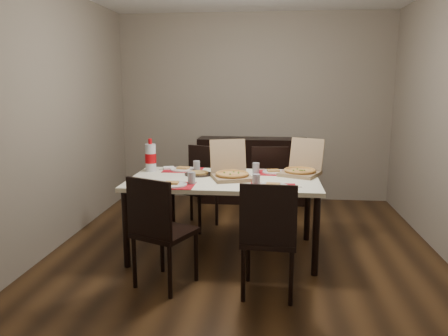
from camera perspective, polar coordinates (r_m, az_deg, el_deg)
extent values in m
cube|color=#402813|center=(4.53, 2.72, -10.45)|extent=(3.80, 4.00, 0.02)
cube|color=gray|center=(6.23, 3.91, 7.81)|extent=(3.80, 0.02, 2.60)
cube|color=gray|center=(4.73, -21.03, 6.10)|extent=(0.02, 4.00, 2.60)
cube|color=black|center=(6.11, 3.73, -0.30)|extent=(1.50, 0.40, 0.90)
cube|color=#F0EBCA|center=(4.19, 0.00, -1.61)|extent=(1.80, 1.00, 0.04)
cylinder|color=black|center=(4.05, -12.69, -7.84)|extent=(0.06, 0.06, 0.71)
cylinder|color=black|center=(3.87, 11.91, -8.71)|extent=(0.06, 0.06, 0.71)
cylinder|color=black|center=(4.85, -9.39, -4.56)|extent=(0.06, 0.06, 0.71)
cylinder|color=black|center=(4.70, 10.84, -5.11)|extent=(0.06, 0.06, 0.71)
cube|color=black|center=(3.63, -7.72, -8.33)|extent=(0.56, 0.56, 0.04)
cube|color=black|center=(3.41, -9.80, -5.24)|extent=(0.39, 0.20, 0.46)
cylinder|color=black|center=(3.69, -11.63, -12.01)|extent=(0.04, 0.04, 0.43)
cylinder|color=black|center=(3.48, -7.09, -13.35)|extent=(0.04, 0.04, 0.43)
cylinder|color=black|center=(3.95, -8.09, -10.36)|extent=(0.04, 0.04, 0.43)
cylinder|color=black|center=(3.75, -3.68, -11.46)|extent=(0.04, 0.04, 0.43)
cube|color=black|center=(3.47, 5.89, -9.19)|extent=(0.44, 0.44, 0.04)
cube|color=black|center=(3.21, 5.78, -6.16)|extent=(0.42, 0.05, 0.46)
cylinder|color=black|center=(3.41, 2.52, -13.80)|extent=(0.04, 0.04, 0.43)
cylinder|color=black|center=(3.39, 8.76, -14.07)|extent=(0.04, 0.04, 0.43)
cylinder|color=black|center=(3.74, 3.18, -11.51)|extent=(0.04, 0.04, 0.43)
cylinder|color=black|center=(3.72, 8.82, -11.73)|extent=(0.04, 0.04, 0.43)
cube|color=black|center=(5.02, -3.80, -2.79)|extent=(0.56, 0.56, 0.04)
cube|color=black|center=(5.12, -2.64, 0.36)|extent=(0.39, 0.20, 0.46)
cylinder|color=black|center=(5.13, -0.96, -5.18)|extent=(0.04, 0.04, 0.43)
cylinder|color=black|center=(5.32, -4.28, -4.62)|extent=(0.04, 0.04, 0.43)
cylinder|color=black|center=(4.84, -3.21, -6.20)|extent=(0.04, 0.04, 0.43)
cylinder|color=black|center=(5.04, -6.63, -5.55)|extent=(0.04, 0.04, 0.43)
cube|color=black|center=(4.93, 6.07, -3.07)|extent=(0.45, 0.45, 0.04)
cube|color=black|center=(5.07, 5.98, 0.20)|extent=(0.42, 0.06, 0.46)
cylinder|color=black|center=(5.18, 7.87, -5.11)|extent=(0.04, 0.04, 0.43)
cylinder|color=black|center=(5.16, 3.88, -5.11)|extent=(0.04, 0.04, 0.43)
cylinder|color=black|center=(4.84, 8.31, -6.29)|extent=(0.04, 0.04, 0.43)
cylinder|color=black|center=(4.82, 4.02, -6.30)|extent=(0.04, 0.04, 0.43)
cube|color=#B00B18|center=(3.91, -6.83, -2.26)|extent=(0.40, 0.30, 0.00)
cylinder|color=white|center=(3.91, -6.84, -2.15)|extent=(0.27, 0.27, 0.01)
cube|color=#CBC065|center=(3.91, -6.84, -1.93)|extent=(0.12, 0.10, 0.02)
cylinder|color=gray|center=(3.94, -4.26, -1.33)|extent=(0.07, 0.07, 0.11)
cube|color=#B2B2B7|center=(3.97, -9.41, -2.15)|extent=(0.20, 0.04, 0.00)
cube|color=white|center=(3.99, -8.95, -1.90)|extent=(0.13, 0.13, 0.02)
cube|color=#B00B18|center=(3.85, 6.41, -2.47)|extent=(0.40, 0.30, 0.00)
cylinder|color=white|center=(3.85, 6.41, -2.36)|extent=(0.27, 0.27, 0.01)
cube|color=#CBC065|center=(3.85, 6.42, -2.14)|extent=(0.13, 0.10, 0.02)
cylinder|color=gray|center=(3.85, 4.23, -1.62)|extent=(0.07, 0.07, 0.11)
cube|color=#B2B2B7|center=(3.86, 8.70, -2.51)|extent=(0.20, 0.04, 0.00)
cube|color=#B00B18|center=(4.59, -5.36, -0.26)|extent=(0.40, 0.30, 0.00)
cylinder|color=white|center=(4.59, -5.37, -0.16)|extent=(0.26, 0.26, 0.01)
cube|color=#CBC065|center=(4.59, -5.37, 0.03)|extent=(0.14, 0.12, 0.02)
cylinder|color=gray|center=(4.51, -3.61, 0.25)|extent=(0.07, 0.07, 0.11)
cube|color=#B2B2B7|center=(4.62, -7.24, -0.22)|extent=(0.20, 0.04, 0.00)
cube|color=white|center=(4.66, -7.20, 0.02)|extent=(0.13, 0.13, 0.02)
cube|color=#B00B18|center=(4.46, 6.45, -0.62)|extent=(0.40, 0.30, 0.00)
cylinder|color=white|center=(4.46, 6.45, -0.52)|extent=(0.22, 0.22, 0.01)
cube|color=#CBC065|center=(4.45, 6.46, -0.33)|extent=(0.14, 0.11, 0.02)
cylinder|color=gray|center=(4.40, 4.19, -0.02)|extent=(0.07, 0.07, 0.11)
cube|color=#B2B2B7|center=(4.47, 8.32, -0.62)|extent=(0.20, 0.04, 0.00)
cube|color=white|center=(4.08, 1.55, -1.54)|extent=(0.15, 0.14, 0.02)
cube|color=#8B7050|center=(4.14, 1.07, -1.23)|extent=(0.45, 0.45, 0.04)
cube|color=#8B7050|center=(4.27, 0.53, 1.61)|extent=(0.36, 0.19, 0.32)
cylinder|color=#CBC065|center=(4.13, 1.07, -0.87)|extent=(0.38, 0.38, 0.02)
cube|color=#8B7050|center=(4.37, 9.86, -0.73)|extent=(0.46, 0.46, 0.03)
cube|color=#8B7050|center=(4.50, 10.73, 1.85)|extent=(0.35, 0.22, 0.31)
cylinder|color=#CBC065|center=(4.37, 9.87, -0.39)|extent=(0.39, 0.39, 0.02)
cylinder|color=black|center=(4.35, -3.35, -0.80)|extent=(0.27, 0.27, 0.01)
cylinder|color=tan|center=(4.34, -3.35, -0.61)|extent=(0.19, 0.19, 0.02)
imported|color=white|center=(4.31, 1.68, -0.79)|extent=(0.14, 0.14, 0.03)
cylinder|color=silver|center=(4.55, -9.56, 1.34)|extent=(0.11, 0.11, 0.28)
cylinder|color=#B4080D|center=(4.55, -9.56, 1.27)|extent=(0.11, 0.11, 0.10)
cylinder|color=#B4080D|center=(4.53, -9.63, 3.46)|extent=(0.04, 0.04, 0.05)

